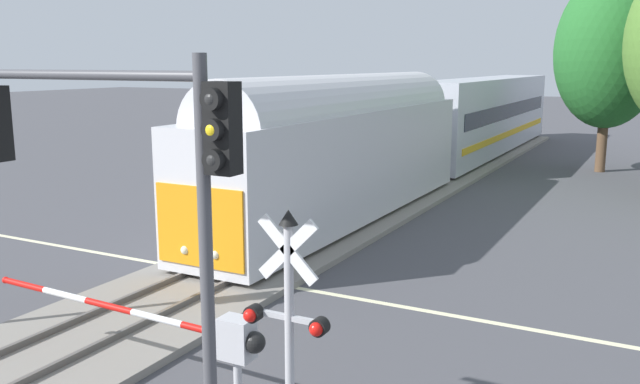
% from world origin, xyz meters
% --- Properties ---
extents(ground_plane, '(220.00, 220.00, 0.00)m').
position_xyz_m(ground_plane, '(0.00, 0.00, 0.00)').
color(ground_plane, '#47474C').
extents(road_centre_stripe, '(44.00, 0.20, 0.01)m').
position_xyz_m(road_centre_stripe, '(0.00, 0.00, 0.00)').
color(road_centre_stripe, beige).
rests_on(road_centre_stripe, ground).
extents(railway_track, '(4.40, 80.00, 0.32)m').
position_xyz_m(railway_track, '(0.00, 0.00, 0.10)').
color(railway_track, gray).
rests_on(railway_track, ground).
extents(commuter_train, '(3.04, 41.94, 5.16)m').
position_xyz_m(commuter_train, '(0.00, 18.20, 2.78)').
color(commuter_train, silver).
rests_on(commuter_train, railway_track).
extents(crossing_gate_near, '(6.24, 0.40, 1.80)m').
position_xyz_m(crossing_gate_near, '(3.91, -6.26, 1.40)').
color(crossing_gate_near, '#B7B7BC').
rests_on(crossing_gate_near, ground).
extents(crossing_signal_mast, '(1.36, 0.44, 3.86)m').
position_xyz_m(crossing_signal_mast, '(5.98, -6.85, 2.36)').
color(crossing_signal_mast, '#B2B2B7').
rests_on(crossing_signal_mast, ground).
extents(crossing_gate_far, '(5.80, 0.40, 1.86)m').
position_xyz_m(crossing_gate_far, '(-4.01, 6.26, 1.43)').
color(crossing_gate_far, '#B7B7BC').
rests_on(crossing_gate_far, ground).
extents(traffic_signal_near_right, '(4.48, 0.38, 5.99)m').
position_xyz_m(traffic_signal_near_right, '(4.99, -8.89, 4.52)').
color(traffic_signal_near_right, '#4C4C51').
rests_on(traffic_signal_near_right, ground).
extents(elm_centre_background, '(5.64, 5.64, 10.63)m').
position_xyz_m(elm_centre_background, '(7.34, 24.58, 6.49)').
color(elm_centre_background, brown).
rests_on(elm_centre_background, ground).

